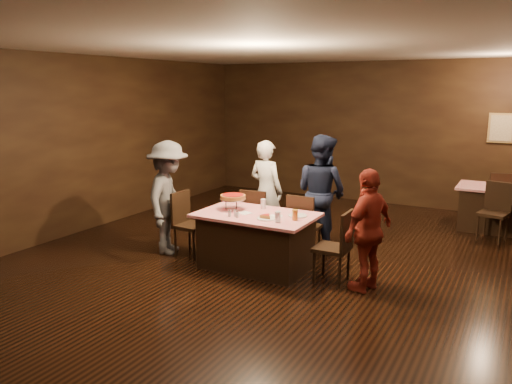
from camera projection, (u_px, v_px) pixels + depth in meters
room at (283, 114)px, 6.12m from camera, size 10.00×10.04×3.02m
main_table at (256, 241)px, 6.88m from camera, size 1.60×1.00×0.77m
back_table at (496, 209)px, 8.69m from camera, size 1.30×0.90×0.77m
chair_far_left at (257, 218)px, 7.69m from camera, size 0.48×0.48×0.95m
chair_far_right at (305, 225)px, 7.31m from camera, size 0.43×0.43×0.95m
chair_end_left at (191, 224)px, 7.38m from camera, size 0.43×0.43×0.95m
chair_end_right at (332, 247)px, 6.34m from camera, size 0.42×0.42×0.95m
chair_back_near at (494, 212)px, 8.07m from camera, size 0.50×0.50×0.95m
chair_back_far at (499, 197)px, 9.18m from camera, size 0.51×0.51×0.95m
diner_white_jacket at (266, 191)px, 8.05m from camera, size 0.65×0.48×1.64m
diner_navy_hoodie at (321, 192)px, 7.61m from camera, size 1.03×0.91×1.77m
diner_grey_knit at (169, 198)px, 7.42m from camera, size 0.96×1.24×1.70m
diner_red_shirt at (369, 230)px, 6.05m from camera, size 0.62×0.96×1.52m
pizza_stand at (233, 197)px, 6.99m from camera, size 0.38×0.38×0.22m
plate_with_slice at (266, 217)px, 6.52m from camera, size 0.25×0.25×0.06m
plate_empty at (298, 216)px, 6.66m from camera, size 0.25×0.25×0.01m
glass_front_right at (278, 217)px, 6.36m from camera, size 0.08×0.08×0.14m
glass_amber at (295, 215)px, 6.46m from camera, size 0.08×0.08×0.14m
glass_back at (263, 204)px, 7.06m from camera, size 0.08×0.08×0.14m
condiments at (234, 213)px, 6.63m from camera, size 0.17×0.10×0.09m
napkin_center at (276, 216)px, 6.65m from camera, size 0.19×0.19×0.01m
napkin_left at (245, 213)px, 6.82m from camera, size 0.21×0.21×0.01m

